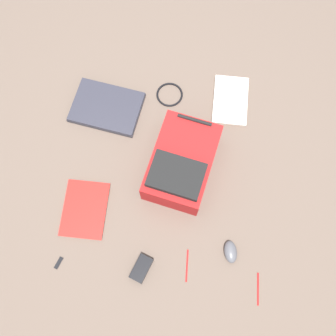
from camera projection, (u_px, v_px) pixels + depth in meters
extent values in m
plane|color=brown|center=(160.00, 169.00, 2.02)|extent=(3.71, 3.71, 0.00)
cube|color=maroon|center=(182.00, 163.00, 1.94)|extent=(0.35, 0.47, 0.16)
cube|color=black|center=(176.00, 175.00, 1.82)|extent=(0.27, 0.22, 0.04)
cylinder|color=black|center=(195.00, 120.00, 1.92)|extent=(0.17, 0.04, 0.02)
cube|color=#24242C|center=(107.00, 108.00, 2.11)|extent=(0.38, 0.30, 0.02)
cube|color=#2D2D38|center=(106.00, 106.00, 2.09)|extent=(0.38, 0.29, 0.01)
cube|color=silver|center=(230.00, 101.00, 2.12)|extent=(0.18, 0.28, 0.02)
cube|color=silver|center=(231.00, 100.00, 2.11)|extent=(0.19, 0.28, 0.00)
cube|color=silver|center=(85.00, 210.00, 1.94)|extent=(0.21, 0.28, 0.02)
cube|color=red|center=(85.00, 209.00, 1.93)|extent=(0.22, 0.29, 0.00)
ellipsoid|color=#4C4C51|center=(231.00, 252.00, 1.87)|extent=(0.08, 0.11, 0.04)
torus|color=black|center=(170.00, 95.00, 2.14)|extent=(0.14, 0.14, 0.01)
cube|color=black|center=(141.00, 269.00, 1.85)|extent=(0.10, 0.14, 0.03)
cylinder|color=red|center=(258.00, 289.00, 1.83)|extent=(0.02, 0.14, 0.01)
cylinder|color=red|center=(187.00, 266.00, 1.87)|extent=(0.02, 0.15, 0.01)
cube|color=black|center=(59.00, 263.00, 1.87)|extent=(0.04, 0.06, 0.01)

